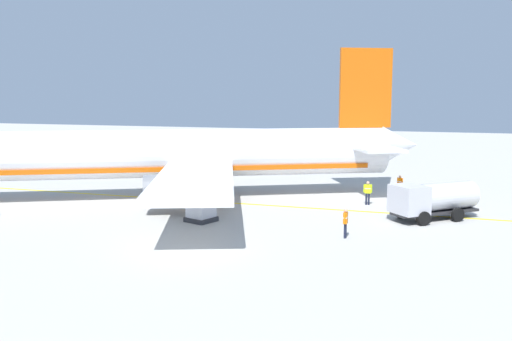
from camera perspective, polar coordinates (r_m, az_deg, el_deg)
name	(u,v)px	position (r m, az deg, el deg)	size (l,w,h in m)	color
airliner_foreground	(172,155)	(44.38, -8.68, 1.61)	(32.67, 38.67, 11.90)	white
service_truck_fuel	(433,199)	(37.98, 17.81, -2.78)	(5.46, 5.83, 2.40)	silver
cargo_container_near	(201,207)	(35.87, -5.72, -3.76)	(2.08, 2.08, 2.02)	#333338
crew_marshaller	(345,221)	(32.08, 9.20, -5.11)	(0.63, 0.23, 1.72)	#191E33
crew_loader_left	(368,191)	(41.83, 11.44, -2.07)	(0.26, 0.63, 1.77)	#191E33
crew_loader_right	(400,184)	(46.15, 14.61, -1.32)	(0.47, 0.49, 1.68)	#191E33
apron_guide_line	(220,202)	(42.21, -3.69, -3.29)	(0.30, 60.00, 0.01)	yellow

